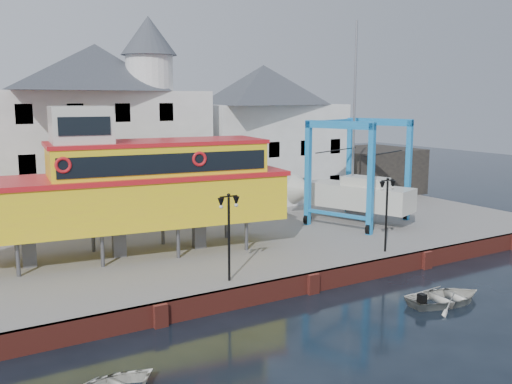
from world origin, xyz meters
TOP-DOWN VIEW (x-y plane):
  - ground at (0.00, 0.00)m, footprint 140.00×140.00m
  - hardstanding at (0.00, 11.00)m, footprint 44.00×22.00m
  - quay_wall at (-0.00, 0.10)m, footprint 44.00×0.47m
  - building_white_main at (-4.87, 18.39)m, footprint 14.00×8.30m
  - building_white_right at (9.00, 19.00)m, footprint 12.00×8.00m
  - shed_dark at (19.00, 17.00)m, footprint 8.00×7.00m
  - lamp_post_left at (-4.00, 1.20)m, footprint 1.12×0.32m
  - lamp_post_right at (6.00, 1.20)m, footprint 1.12×0.32m
  - tour_boat at (-7.08, 7.98)m, footprint 19.09×6.77m
  - travel_lift at (9.51, 8.62)m, footprint 7.68×9.26m
  - motorboat_b at (4.54, -4.38)m, footprint 4.27×3.30m

SIDE VIEW (x-z plane):
  - ground at x=0.00m, z-range 0.00..0.00m
  - motorboat_b at x=4.54m, z-range -0.41..0.41m
  - hardstanding at x=0.00m, z-range 0.00..1.00m
  - quay_wall at x=0.00m, z-range 0.00..1.00m
  - shed_dark at x=19.00m, z-range 1.00..5.00m
  - travel_lift at x=9.51m, z-range -3.54..10.09m
  - lamp_post_left at x=-4.00m, z-range 2.07..6.27m
  - lamp_post_right at x=6.00m, z-range 2.07..6.27m
  - tour_boat at x=-7.08m, z-range 0.77..8.90m
  - building_white_right at x=9.00m, z-range 1.00..12.20m
  - building_white_main at x=-4.87m, z-range 0.34..14.34m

